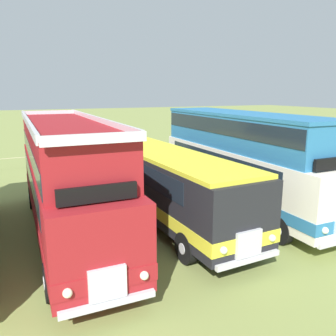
{
  "coord_description": "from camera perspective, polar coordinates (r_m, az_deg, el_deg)",
  "views": [
    {
      "loc": [
        2.25,
        -13.05,
        5.43
      ],
      "look_at": [
        8.1,
        -0.27,
        2.29
      ],
      "focal_mm": 36.7,
      "sensor_mm": 36.0,
      "label": 1
    }
  ],
  "objects": [
    {
      "name": "bus_fifth_in_row",
      "position": [
        13.44,
        -16.48,
        -1.13
      ],
      "size": [
        2.68,
        11.67,
        4.52
      ],
      "color": "maroon",
      "rests_on": "ground"
    },
    {
      "name": "bus_seventh_in_row",
      "position": [
        16.46,
        12.12,
        1.96
      ],
      "size": [
        2.62,
        11.28,
        4.49
      ],
      "color": "silver",
      "rests_on": "ground"
    },
    {
      "name": "bus_sixth_in_row",
      "position": [
        14.87,
        -1.12,
        -1.71
      ],
      "size": [
        3.05,
        11.64,
        2.99
      ],
      "color": "black",
      "rests_on": "ground"
    }
  ]
}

